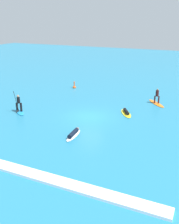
% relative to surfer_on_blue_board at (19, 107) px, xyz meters
% --- Properties ---
extents(ground_plane, '(120.00, 120.00, 0.00)m').
position_rel_surfer_on_blue_board_xyz_m(ground_plane, '(7.18, 1.84, -0.51)').
color(ground_plane, teal).
rests_on(ground_plane, ground).
extents(surfer_on_blue_board, '(2.33, 2.01, 2.36)m').
position_rel_surfer_on_blue_board_xyz_m(surfer_on_blue_board, '(0.00, 0.00, 0.00)').
color(surfer_on_blue_board, '#1E8CD1').
rests_on(surfer_on_blue_board, ground_plane).
extents(surfer_on_yellow_board, '(2.03, 2.66, 0.42)m').
position_rel_surfer_on_blue_board_xyz_m(surfer_on_yellow_board, '(10.21, 4.20, -0.37)').
color(surfer_on_yellow_board, yellow).
rests_on(surfer_on_yellow_board, ground_plane).
extents(surfer_on_white_board, '(0.80, 2.49, 0.45)m').
position_rel_surfer_on_blue_board_xyz_m(surfer_on_white_board, '(7.82, -2.72, -0.33)').
color(surfer_on_white_board, white).
rests_on(surfer_on_white_board, ground_plane).
extents(surfer_on_orange_board, '(2.54, 2.84, 1.76)m').
position_rel_surfer_on_blue_board_xyz_m(surfer_on_orange_board, '(12.38, 8.81, -0.02)').
color(surfer_on_orange_board, orange).
rests_on(surfer_on_orange_board, ground_plane).
extents(marker_buoy, '(0.45, 0.45, 1.04)m').
position_rel_surfer_on_blue_board_xyz_m(marker_buoy, '(0.61, 11.05, -0.33)').
color(marker_buoy, '#E55119').
rests_on(marker_buoy, ground_plane).
extents(wave_crest, '(19.03, 0.90, 0.18)m').
position_rel_surfer_on_blue_board_xyz_m(wave_crest, '(7.18, -8.88, -0.42)').
color(wave_crest, white).
rests_on(wave_crest, ground_plane).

